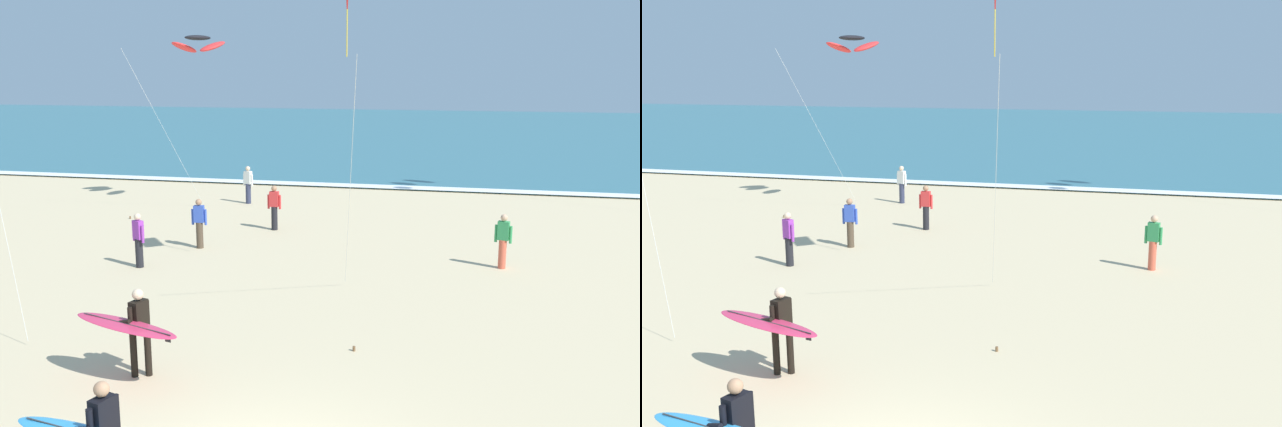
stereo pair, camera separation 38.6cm
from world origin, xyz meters
TOP-DOWN VIEW (x-y plane):
  - ocean_water at (0.00, 54.33)m, footprint 160.00×60.00m
  - shoreline_foam at (0.00, 24.63)m, footprint 160.00×0.99m
  - surfer_lead at (-3.21, 2.77)m, footprint 2.34×1.17m
  - kite_arc_charcoal_mid at (-8.24, 18.59)m, footprint 3.21×4.12m
  - bystander_blue_top at (-5.75, 12.14)m, footprint 0.50×0.22m
  - bystander_green_top at (3.60, 11.88)m, footprint 0.49×0.26m
  - bystander_red_top at (-4.15, 15.12)m, footprint 0.50×0.22m
  - bystander_white_top at (-6.61, 19.61)m, footprint 0.47×0.28m
  - bystander_purple_top at (-6.60, 9.68)m, footprint 0.45×0.31m

SIDE VIEW (x-z plane):
  - ocean_water at x=0.00m, z-range 0.00..0.08m
  - shoreline_foam at x=0.00m, z-range 0.08..0.09m
  - bystander_blue_top at x=-5.75m, z-range 0.02..1.61m
  - bystander_green_top at x=3.60m, z-range 0.02..1.61m
  - bystander_red_top at x=-4.15m, z-range 0.02..1.61m
  - bystander_white_top at x=-6.61m, z-range 0.02..1.61m
  - bystander_purple_top at x=-6.60m, z-range 0.02..1.61m
  - surfer_lead at x=-3.21m, z-range 0.20..1.90m
  - kite_arc_charcoal_mid at x=-8.24m, z-range 3.10..9.99m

